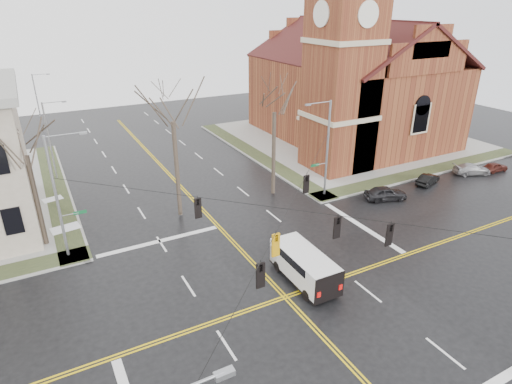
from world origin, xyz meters
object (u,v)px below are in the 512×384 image
signal_pole_ne (326,146)px  cargo_van (303,263)px  parked_car_a (386,193)px  signal_pole_nw (59,194)px  parked_car_b (428,179)px  tree_nw_far (25,150)px  streetlight_north_b (38,101)px  parked_car_d (495,167)px  tree_ne (274,107)px  streetlight_north_a (51,138)px  church (351,76)px  parked_car_c (472,169)px  tree_nw_near (172,115)px

signal_pole_ne → cargo_van: size_ratio=1.60×
parked_car_a → cargo_van: bearing=134.9°
signal_pole_nw → parked_car_b: bearing=-4.7°
parked_car_b → tree_nw_far: size_ratio=0.31×
signal_pole_ne → streetlight_north_b: (-21.97, 36.50, -0.48)m
cargo_van → parked_car_d: 30.51m
signal_pole_nw → parked_car_a: 27.80m
parked_car_a → tree_ne: (-8.64, 6.07, 7.85)m
streetlight_north_a → tree_nw_far: size_ratio=0.76×
church → parked_car_d: church is taller
parked_car_d → tree_ne: size_ratio=0.26×
parked_car_c → parked_car_d: 3.01m
parked_car_d → tree_nw_near: (-33.90, 6.02, 8.39)m
signal_pole_nw → parked_car_d: bearing=-4.9°
cargo_van → parked_car_d: size_ratio=1.83×
church → signal_pole_ne: size_ratio=3.06×
parked_car_c → cargo_van: bearing=126.1°
cargo_van → tree_nw_near: size_ratio=0.46×
parked_car_b → tree_nw_near: size_ratio=0.27×
cargo_van → parked_car_b: cargo_van is taller
signal_pole_ne → streetlight_north_a: size_ratio=1.12×
church → tree_nw_near: size_ratio=2.23×
signal_pole_ne → parked_car_a: 7.21m
tree_nw_far → parked_car_d: bearing=-8.0°
church → parked_car_b: size_ratio=8.39×
parked_car_b → church: bearing=-26.0°
signal_pole_nw → streetlight_north_b: signal_pole_nw is taller
streetlight_north_a → cargo_van: streetlight_north_a is taller
church → tree_nw_far: church is taller
streetlight_north_a → parked_car_b: (33.04, -19.28, -3.93)m
streetlight_north_b → parked_car_a: (26.57, -40.04, -3.80)m
tree_nw_near → parked_car_a: bearing=-18.1°
church → parked_car_c: 18.54m
signal_pole_ne → tree_ne: (-4.05, 2.54, 3.57)m
streetlight_north_b → tree_ne: (17.93, -33.96, 4.05)m
tree_nw_near → streetlight_north_a: bearing=121.1°
church → streetlight_north_b: (-35.42, 23.22, -3.97)m
streetlight_north_b → tree_ne: bearing=-62.2°
cargo_van → tree_ne: size_ratio=0.48×
cargo_van → tree_ne: 15.71m
tree_nw_near → tree_ne: 9.42m
signal_pole_nw → tree_ne: (18.60, 2.54, 3.57)m
church → parked_car_a: bearing=-117.7°
streetlight_north_a → parked_car_c: 44.20m
parked_car_d → signal_pole_nw: bearing=89.1°
cargo_van → parked_car_a: size_ratio=1.44×
streetlight_north_b → parked_car_b: 51.48m
streetlight_north_a → parked_car_c: streetlight_north_a is taller
signal_pole_nw → parked_car_d: 43.46m
signal_pole_nw → streetlight_north_a: 16.52m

